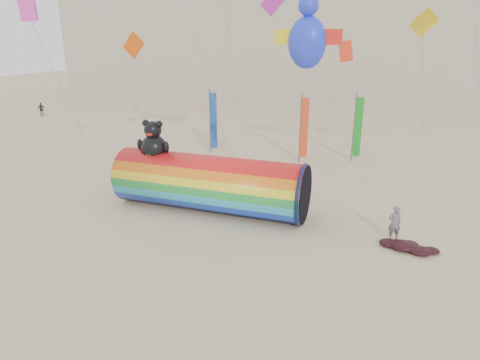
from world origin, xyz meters
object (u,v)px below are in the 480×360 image
(hotel_building, at_px, (263,27))
(kite_handler, at_px, (395,223))
(windsock_assembly, at_px, (209,182))
(fabric_bundle, at_px, (408,247))

(hotel_building, xyz_separation_m, kite_handler, (19.95, -43.62, -9.46))
(windsock_assembly, relative_size, fabric_bundle, 4.06)
(fabric_bundle, bearing_deg, kite_handler, 126.30)
(windsock_assembly, xyz_separation_m, fabric_bundle, (10.35, -1.32, -1.45))
(hotel_building, bearing_deg, fabric_bundle, -65.16)
(kite_handler, bearing_deg, windsock_assembly, -24.38)
(hotel_building, relative_size, kite_handler, 35.35)
(windsock_assembly, distance_m, fabric_bundle, 10.53)
(windsock_assembly, bearing_deg, kite_handler, -2.55)
(hotel_building, distance_m, kite_handler, 48.89)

